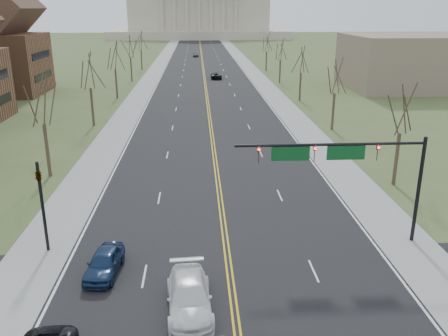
{
  "coord_description": "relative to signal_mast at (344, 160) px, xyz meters",
  "views": [
    {
      "loc": [
        -1.73,
        -14.34,
        14.84
      ],
      "look_at": [
        0.26,
        20.54,
        3.0
      ],
      "focal_mm": 38.0,
      "sensor_mm": 36.0,
      "label": 1
    }
  ],
  "objects": [
    {
      "name": "road",
      "position": [
        -7.45,
        96.5,
        -5.76
      ],
      "size": [
        20.0,
        380.0,
        0.01
      ],
      "primitive_type": "cube",
      "color": "black",
      "rests_on": "ground"
    },
    {
      "name": "cross_road",
      "position": [
        -7.45,
        -7.5,
        -5.76
      ],
      "size": [
        120.0,
        14.0,
        0.01
      ],
      "primitive_type": "cube",
      "color": "black",
      "rests_on": "ground"
    },
    {
      "name": "sidewalk_left",
      "position": [
        -19.45,
        96.5,
        -5.75
      ],
      "size": [
        4.0,
        380.0,
        0.03
      ],
      "primitive_type": "cube",
      "color": "gray",
      "rests_on": "ground"
    },
    {
      "name": "sidewalk_right",
      "position": [
        4.55,
        96.5,
        -5.75
      ],
      "size": [
        4.0,
        380.0,
        0.03
      ],
      "primitive_type": "cube",
      "color": "gray",
      "rests_on": "ground"
    },
    {
      "name": "center_line",
      "position": [
        -7.45,
        96.5,
        -5.75
      ],
      "size": [
        0.42,
        380.0,
        0.01
      ],
      "primitive_type": "cube",
      "color": "gold",
      "rests_on": "road"
    },
    {
      "name": "edge_line_left",
      "position": [
        -17.25,
        96.5,
        -5.75
      ],
      "size": [
        0.15,
        380.0,
        0.01
      ],
      "primitive_type": "cube",
      "color": "silver",
      "rests_on": "road"
    },
    {
      "name": "edge_line_right",
      "position": [
        2.35,
        96.5,
        -5.75
      ],
      "size": [
        0.15,
        380.0,
        0.01
      ],
      "primitive_type": "cube",
      "color": "silver",
      "rests_on": "road"
    },
    {
      "name": "capitol",
      "position": [
        -7.45,
        236.41,
        8.44
      ],
      "size": [
        90.0,
        60.0,
        50.0
      ],
      "color": "#C1B4A1",
      "rests_on": "ground"
    },
    {
      "name": "signal_mast",
      "position": [
        0.0,
        0.0,
        0.0
      ],
      "size": [
        12.12,
        0.44,
        7.2
      ],
      "color": "black",
      "rests_on": "ground"
    },
    {
      "name": "signal_left",
      "position": [
        -18.95,
        0.0,
        -2.05
      ],
      "size": [
        0.32,
        0.36,
        6.0
      ],
      "color": "black",
      "rests_on": "ground"
    },
    {
      "name": "tree_r_0",
      "position": [
        8.05,
        10.5,
        0.79
      ],
      "size": [
        3.74,
        3.74,
        8.5
      ],
      "color": "#342A1F",
      "rests_on": "ground"
    },
    {
      "name": "tree_l_0",
      "position": [
        -22.95,
        14.5,
        1.18
      ],
      "size": [
        3.96,
        3.96,
        9.0
      ],
      "color": "#342A1F",
      "rests_on": "ground"
    },
    {
      "name": "tree_r_1",
      "position": [
        8.05,
        30.5,
        0.79
      ],
      "size": [
        3.74,
        3.74,
        8.5
      ],
      "color": "#342A1F",
      "rests_on": "ground"
    },
    {
      "name": "tree_l_1",
      "position": [
        -22.95,
        34.5,
        1.18
      ],
      "size": [
        3.96,
        3.96,
        9.0
      ],
      "color": "#342A1F",
      "rests_on": "ground"
    },
    {
      "name": "tree_r_2",
      "position": [
        8.05,
        50.5,
        0.79
      ],
      "size": [
        3.74,
        3.74,
        8.5
      ],
      "color": "#342A1F",
      "rests_on": "ground"
    },
    {
      "name": "tree_l_2",
      "position": [
        -22.95,
        54.5,
        1.18
      ],
      "size": [
        3.96,
        3.96,
        9.0
      ],
      "color": "#342A1F",
      "rests_on": "ground"
    },
    {
      "name": "tree_r_3",
      "position": [
        8.05,
        70.5,
        0.79
      ],
      "size": [
        3.74,
        3.74,
        8.5
      ],
      "color": "#342A1F",
      "rests_on": "ground"
    },
    {
      "name": "tree_l_3",
      "position": [
        -22.95,
        74.5,
        1.18
      ],
      "size": [
        3.96,
        3.96,
        9.0
      ],
      "color": "#342A1F",
      "rests_on": "ground"
    },
    {
      "name": "tree_r_4",
      "position": [
        8.05,
        90.5,
        0.79
      ],
      "size": [
        3.74,
        3.74,
        8.5
      ],
      "color": "#342A1F",
      "rests_on": "ground"
    },
    {
      "name": "tree_l_4",
      "position": [
        -22.95,
        94.5,
        1.18
      ],
      "size": [
        3.96,
        3.96,
        9.0
      ],
      "color": "#342A1F",
      "rests_on": "ground"
    },
    {
      "name": "bldg_right_mass",
      "position": [
        32.55,
        62.5,
        -0.76
      ],
      "size": [
        25.0,
        20.0,
        10.0
      ],
      "primitive_type": "cube",
      "color": "#7F6C5A",
      "rests_on": "ground"
    },
    {
      "name": "car_sb_inner_second",
      "position": [
        -9.76,
        -6.94,
        -4.94
      ],
      "size": [
        2.6,
        5.68,
        1.61
      ],
      "primitive_type": "imported",
      "rotation": [
        0.0,
        0.0,
        0.06
      ],
      "color": "silver",
      "rests_on": "road"
    },
    {
      "name": "car_sb_outer_second",
      "position": [
        -14.77,
        -3.07,
        -5.03
      ],
      "size": [
        2.12,
        4.38,
        1.44
      ],
      "primitive_type": "imported",
      "rotation": [
        0.0,
        0.0,
        -0.1
      ],
      "color": "#152A4C",
      "rests_on": "road"
    },
    {
      "name": "car_far_nb",
      "position": [
        -4.89,
        77.4,
        -5.06
      ],
      "size": [
        2.35,
        4.98,
        1.38
      ],
      "primitive_type": "imported",
      "rotation": [
        0.0,
        0.0,
        3.15
      ],
      "color": "black",
      "rests_on": "road"
    },
    {
      "name": "car_far_sb",
      "position": [
        -9.38,
        126.84,
        -5.03
      ],
      "size": [
        1.94,
        4.33,
        1.44
      ],
      "primitive_type": "imported",
      "rotation": [
        0.0,
        0.0,
        0.06
      ],
      "color": "#56585F",
      "rests_on": "road"
    }
  ]
}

